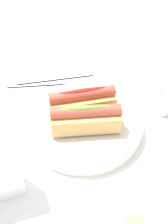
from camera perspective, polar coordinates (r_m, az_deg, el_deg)
ground_plane at (r=0.70m, az=1.36°, el=-1.83°), size 2.40×2.40×0.00m
serving_bowl at (r=0.67m, az=0.00°, el=-2.19°), size 0.27×0.27×0.03m
hotdog_front at (r=0.66m, az=-0.32°, el=2.12°), size 0.16×0.08×0.06m
hotdog_back at (r=0.62m, az=0.34°, el=-1.22°), size 0.16×0.10×0.06m
water_glass at (r=0.74m, az=15.56°, el=3.23°), size 0.07×0.07×0.09m
chopstick_near at (r=0.81m, az=-7.27°, el=5.31°), size 0.21×0.08×0.01m
chopstick_far at (r=0.83m, az=-5.63°, el=6.37°), size 0.21×0.06×0.01m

